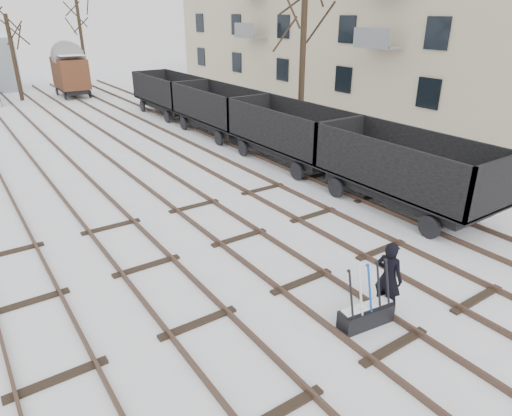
{
  "coord_description": "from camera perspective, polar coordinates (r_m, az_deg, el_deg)",
  "views": [
    {
      "loc": [
        -6.64,
        -7.6,
        6.45
      ],
      "look_at": [
        0.2,
        2.38,
        1.2
      ],
      "focal_mm": 32.0,
      "sensor_mm": 36.0,
      "label": 1
    }
  ],
  "objects": [
    {
      "name": "tracks",
      "position": [
        23.18,
        -16.53,
        6.5
      ],
      "size": [
        13.9,
        52.0,
        0.16
      ],
      "color": "black",
      "rests_on": "ground"
    },
    {
      "name": "worker",
      "position": [
        10.85,
        16.23,
        -8.38
      ],
      "size": [
        0.55,
        0.73,
        1.8
      ],
      "primitive_type": "imported",
      "rotation": [
        0.0,
        0.0,
        1.77
      ],
      "color": "black",
      "rests_on": "ground"
    },
    {
      "name": "tree_near",
      "position": [
        23.72,
        5.79,
        17.0
      ],
      "size": [
        0.3,
        0.3,
        7.67
      ],
      "primitive_type": "cylinder",
      "color": "black",
      "rests_on": "ground"
    },
    {
      "name": "freight_wagon_b",
      "position": [
        20.95,
        4.14,
        8.3
      ],
      "size": [
        2.56,
        6.39,
        2.61
      ],
      "color": "black",
      "rests_on": "ground"
    },
    {
      "name": "freight_wagon_c",
      "position": [
        26.12,
        -4.76,
        11.31
      ],
      "size": [
        2.56,
        6.39,
        2.61
      ],
      "color": "black",
      "rests_on": "ground"
    },
    {
      "name": "freight_wagon_d",
      "position": [
        31.73,
        -10.71,
        13.15
      ],
      "size": [
        2.56,
        6.39,
        2.61
      ],
      "color": "black",
      "rests_on": "ground"
    },
    {
      "name": "tree_far_left",
      "position": [
        40.59,
        -27.99,
        16.17
      ],
      "size": [
        0.3,
        0.3,
        6.26
      ],
      "primitive_type": "cylinder",
      "color": "black",
      "rests_on": "ground"
    },
    {
      "name": "freight_wagon_a",
      "position": [
        16.67,
        17.9,
        3.18
      ],
      "size": [
        2.56,
        6.39,
        2.61
      ],
      "color": "black",
      "rests_on": "ground"
    },
    {
      "name": "ground_frame",
      "position": [
        10.64,
        13.59,
        -12.74
      ],
      "size": [
        1.34,
        0.57,
        1.49
      ],
      "rotation": [
        0.0,
        0.0,
        -0.12
      ],
      "color": "black",
      "rests_on": "ground"
    },
    {
      "name": "box_van_wagon",
      "position": [
        40.95,
        -22.22,
        15.47
      ],
      "size": [
        2.47,
        4.44,
        3.33
      ],
      "rotation": [
        0.0,
        0.0,
        -0.04
      ],
      "color": "black",
      "rests_on": "ground"
    },
    {
      "name": "ground",
      "position": [
        11.98,
        5.73,
        -9.26
      ],
      "size": [
        120.0,
        120.0,
        0.0
      ],
      "primitive_type": "plane",
      "color": "white",
      "rests_on": "ground"
    },
    {
      "name": "tree_far_right",
      "position": [
        48.25,
        -20.96,
        19.04
      ],
      "size": [
        0.3,
        0.3,
        7.9
      ],
      "primitive_type": "cylinder",
      "color": "black",
      "rests_on": "ground"
    }
  ]
}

